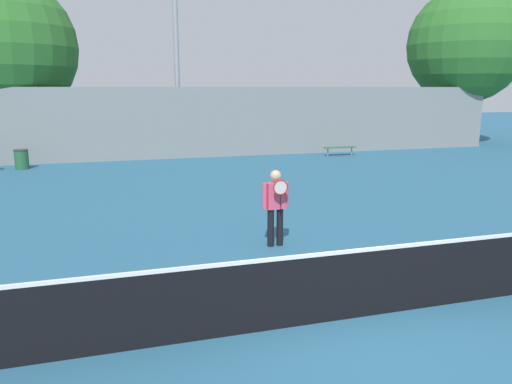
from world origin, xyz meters
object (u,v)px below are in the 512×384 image
object	(u,v)px
tree_green_tall	(466,45)
tree_dark_dense	(3,48)
light_pole_near_left	(175,10)
tennis_player	(276,203)
bench_courtside_far	(340,148)
tennis_net	(348,284)
trash_bin	(22,159)

from	to	relation	value
tree_green_tall	tree_dark_dense	xyz separation A→B (m)	(-24.55, 1.03, -0.59)
light_pole_near_left	tree_green_tall	bearing A→B (deg)	4.31
tennis_player	tree_green_tall	distance (m)	23.49
tennis_player	tree_green_tall	world-z (taller)	tree_green_tall
bench_courtside_far	light_pole_near_left	distance (m)	10.06
tennis_net	tree_green_tall	bearing A→B (deg)	48.15
trash_bin	light_pole_near_left	bearing A→B (deg)	13.89
bench_courtside_far	tree_green_tall	world-z (taller)	tree_green_tall
light_pole_near_left	tree_dark_dense	bearing A→B (deg)	163.26
tennis_player	bench_courtside_far	size ratio (longest dim) A/B	1.01
tennis_net	tree_dark_dense	bearing A→B (deg)	110.39
trash_bin	tennis_net	bearing A→B (deg)	-67.97
tennis_net	light_pole_near_left	xyz separation A→B (m)	(0.18, 17.80, 6.19)
light_pole_near_left	trash_bin	distance (m)	9.36
tennis_player	trash_bin	size ratio (longest dim) A/B	2.01
tree_green_tall	tennis_player	bearing A→B (deg)	-137.50
tree_green_tall	trash_bin	bearing A→B (deg)	-172.92
tennis_player	tree_dark_dense	size ratio (longest dim) A/B	0.19
tree_green_tall	tree_dark_dense	size ratio (longest dim) A/B	1.07
tree_dark_dense	tennis_player	bearing A→B (deg)	-65.39
tennis_player	tree_green_tall	xyz separation A→B (m)	(16.96, 15.54, 4.74)
tennis_net	tennis_player	distance (m)	3.55
tennis_player	tree_dark_dense	xyz separation A→B (m)	(-7.59, 16.57, 4.15)
tennis_net	tree_green_tall	size ratio (longest dim) A/B	1.25
bench_courtside_far	trash_bin	size ratio (longest dim) A/B	2.00
tennis_net	light_pole_near_left	size ratio (longest dim) A/B	0.98
tennis_net	bench_courtside_far	world-z (taller)	tennis_net
trash_bin	tree_dark_dense	size ratio (longest dim) A/B	0.10
bench_courtside_far	light_pole_near_left	size ratio (longest dim) A/B	0.14
light_pole_near_left	tree_green_tall	world-z (taller)	light_pole_near_left
bench_courtside_far	tree_dark_dense	distance (m)	16.48
light_pole_near_left	tree_green_tall	xyz separation A→B (m)	(16.90, 1.27, -1.05)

